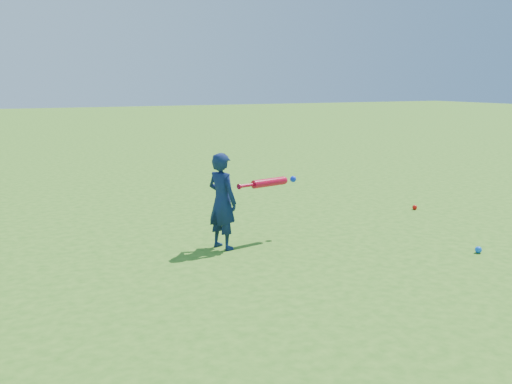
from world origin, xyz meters
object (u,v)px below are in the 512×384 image
(ground_ball_blue, at_px, (478,250))
(ground_ball_red, at_px, (415,207))
(child, at_px, (222,201))
(bat_swing, at_px, (271,182))

(ground_ball_blue, bearing_deg, ground_ball_red, 66.87)
(child, bearing_deg, bat_swing, -103.70)
(ground_ball_red, bearing_deg, child, -169.91)
(ground_ball_red, relative_size, bat_swing, 0.08)
(child, xyz_separation_m, bat_swing, (0.69, 0.09, 0.16))
(ground_ball_red, distance_m, bat_swing, 2.90)
(ground_ball_blue, bearing_deg, child, 150.26)
(bat_swing, bearing_deg, ground_ball_red, -1.14)
(ground_ball_red, bearing_deg, bat_swing, -169.22)
(child, relative_size, bat_swing, 1.29)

